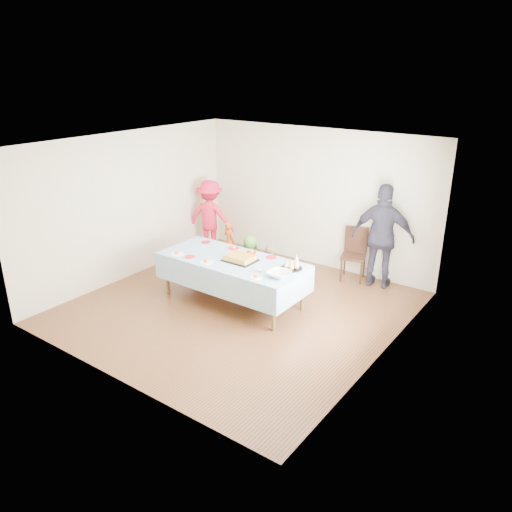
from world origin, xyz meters
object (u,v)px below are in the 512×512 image
at_px(dining_chair, 355,250).
at_px(adult_left, 210,217).
at_px(birthday_cake, 240,258).
at_px(party_table, 232,262).

bearing_deg(dining_chair, adult_left, 172.96).
bearing_deg(birthday_cake, adult_left, 141.52).
bearing_deg(dining_chair, birthday_cake, -132.64).
xyz_separation_m(birthday_cake, dining_chair, (1.06, 2.12, -0.28)).
xyz_separation_m(party_table, adult_left, (-1.89, 1.64, 0.05)).
relative_size(dining_chair, adult_left, 0.63).
height_order(party_table, birthday_cake, birthday_cake).
xyz_separation_m(party_table, birthday_cake, (0.15, 0.02, 0.10)).
bearing_deg(birthday_cake, dining_chair, 63.59).
bearing_deg(birthday_cake, party_table, -173.91).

